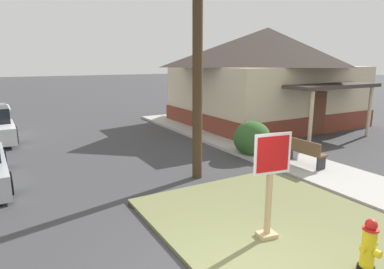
# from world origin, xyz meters

# --- Properties ---
(grass_corner_patch) EXTENTS (4.73, 5.70, 0.08)m
(grass_corner_patch) POSITION_xyz_m (1.87, 1.25, 0.04)
(grass_corner_patch) COLOR olive
(grass_corner_patch) RESTS_ON ground
(sidewalk_strip) EXTENTS (2.20, 18.98, 0.12)m
(sidewalk_strip) POSITION_xyz_m (5.44, 6.00, 0.06)
(sidewalk_strip) COLOR #B2AFA8
(sidewalk_strip) RESTS_ON ground
(fire_hydrant) EXTENTS (0.38, 0.34, 0.91)m
(fire_hydrant) POSITION_xyz_m (1.94, -0.57, 0.51)
(fire_hydrant) COLOR black
(fire_hydrant) RESTS_ON grass_corner_patch
(stop_sign) EXTENTS (0.77, 0.33, 2.08)m
(stop_sign) POSITION_xyz_m (1.27, 1.03, 1.11)
(stop_sign) COLOR tan
(stop_sign) RESTS_ON grass_corner_patch
(manhole_cover) EXTENTS (0.70, 0.70, 0.02)m
(manhole_cover) POSITION_xyz_m (-0.21, 3.84, 0.01)
(manhole_cover) COLOR black
(manhole_cover) RESTS_ON ground
(street_bench) EXTENTS (0.43, 1.49, 0.85)m
(street_bench) POSITION_xyz_m (5.36, 3.86, 0.58)
(street_bench) COLOR brown
(street_bench) RESTS_ON sidewalk_strip
(corner_house) EXTENTS (9.09, 8.89, 5.17)m
(corner_house) POSITION_xyz_m (9.75, 10.61, 2.65)
(corner_house) COLOR brown
(corner_house) RESTS_ON ground
(shrub_by_curb) EXTENTS (1.37, 1.37, 1.29)m
(shrub_by_curb) POSITION_xyz_m (4.86, 5.81, 0.65)
(shrub_by_curb) COLOR #315A28
(shrub_by_curb) RESTS_ON ground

